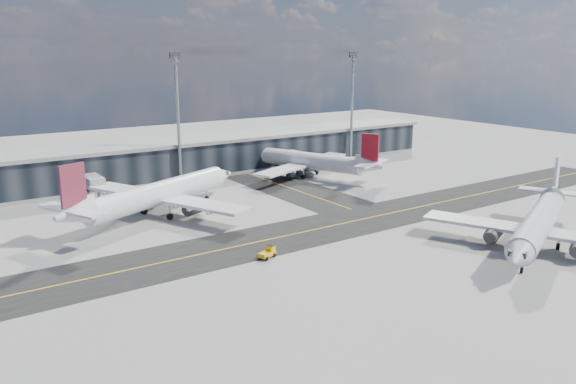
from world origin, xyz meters
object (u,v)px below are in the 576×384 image
at_px(airliner_af, 157,194).
at_px(service_van, 305,172).
at_px(baggage_tug, 268,252).
at_px(airliner_near, 539,223).
at_px(airliner_redtail, 309,161).

xyz_separation_m(airliner_af, service_van, (42.58, 13.47, -3.37)).
relative_size(baggage_tug, service_van, 0.51).
bearing_deg(service_van, baggage_tug, -137.68).
xyz_separation_m(airliner_near, service_van, (0.91, 61.53, -3.06)).
xyz_separation_m(airliner_redtail, baggage_tug, (-37.01, -40.63, -2.99)).
distance_m(airliner_redtail, service_van, 3.50).
bearing_deg(airliner_af, airliner_redtail, 81.80).
distance_m(airliner_redtail, airliner_near, 59.81).
height_order(airliner_redtail, baggage_tug, airliner_redtail).
bearing_deg(baggage_tug, airliner_af, 170.12).
height_order(airliner_af, baggage_tug, airliner_af).
xyz_separation_m(airliner_near, baggage_tug, (-36.42, 19.17, -3.02)).
bearing_deg(airliner_af, airliner_near, 17.20).
xyz_separation_m(airliner_af, airliner_near, (41.67, -48.07, -0.30)).
bearing_deg(airliner_af, service_van, 83.83).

